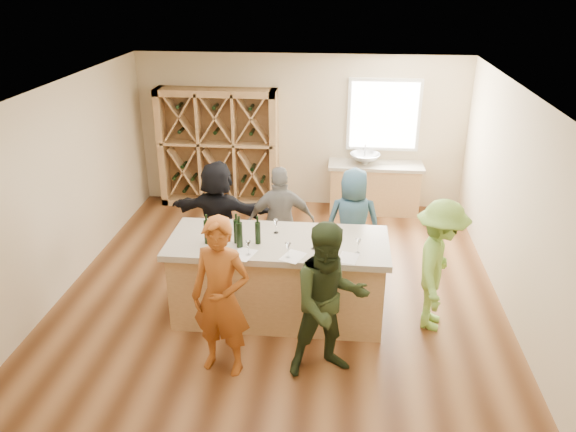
# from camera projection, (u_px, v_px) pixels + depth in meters

# --- Properties ---
(floor) EXTENTS (6.00, 7.00, 0.10)m
(floor) POSITION_uv_depth(u_px,v_px,m) (279.00, 301.00, 7.73)
(floor) COLOR brown
(floor) RESTS_ON ground
(ceiling) EXTENTS (6.00, 7.00, 0.10)m
(ceiling) POSITION_uv_depth(u_px,v_px,m) (278.00, 90.00, 6.56)
(ceiling) COLOR white
(ceiling) RESTS_ON ground
(wall_back) EXTENTS (6.00, 0.10, 2.80)m
(wall_back) POSITION_uv_depth(u_px,v_px,m) (300.00, 131.00, 10.38)
(wall_back) COLOR beige
(wall_back) RESTS_ON ground
(wall_front) EXTENTS (6.00, 0.10, 2.80)m
(wall_front) POSITION_uv_depth(u_px,v_px,m) (221.00, 398.00, 3.91)
(wall_front) COLOR beige
(wall_front) RESTS_ON ground
(wall_left) EXTENTS (0.10, 7.00, 2.80)m
(wall_left) POSITION_uv_depth(u_px,v_px,m) (50.00, 195.00, 7.42)
(wall_left) COLOR beige
(wall_left) RESTS_ON ground
(wall_right) EXTENTS (0.10, 7.00, 2.80)m
(wall_right) POSITION_uv_depth(u_px,v_px,m) (526.00, 213.00, 6.87)
(wall_right) COLOR beige
(wall_right) RESTS_ON ground
(window_frame) EXTENTS (1.30, 0.06, 1.30)m
(window_frame) POSITION_uv_depth(u_px,v_px,m) (384.00, 115.00, 10.03)
(window_frame) COLOR white
(window_frame) RESTS_ON wall_back
(window_pane) EXTENTS (1.18, 0.01, 1.18)m
(window_pane) POSITION_uv_depth(u_px,v_px,m) (384.00, 116.00, 9.99)
(window_pane) COLOR white
(window_pane) RESTS_ON wall_back
(wine_rack) EXTENTS (2.20, 0.45, 2.20)m
(wine_rack) POSITION_uv_depth(u_px,v_px,m) (218.00, 148.00, 10.38)
(wine_rack) COLOR tan
(wine_rack) RESTS_ON floor
(back_counter_base) EXTENTS (1.60, 0.58, 0.86)m
(back_counter_base) POSITION_uv_depth(u_px,v_px,m) (374.00, 189.00, 10.32)
(back_counter_base) COLOR tan
(back_counter_base) RESTS_ON floor
(back_counter_top) EXTENTS (1.70, 0.62, 0.06)m
(back_counter_top) POSITION_uv_depth(u_px,v_px,m) (376.00, 165.00, 10.14)
(back_counter_top) COLOR #AFA48F
(back_counter_top) RESTS_ON back_counter_base
(sink) EXTENTS (0.54, 0.54, 0.19)m
(sink) POSITION_uv_depth(u_px,v_px,m) (365.00, 159.00, 10.10)
(sink) COLOR silver
(sink) RESTS_ON back_counter_top
(faucet) EXTENTS (0.02, 0.02, 0.30)m
(faucet) POSITION_uv_depth(u_px,v_px,m) (365.00, 153.00, 10.25)
(faucet) COLOR silver
(faucet) RESTS_ON back_counter_top
(tasting_counter_base) EXTENTS (2.60, 1.00, 1.00)m
(tasting_counter_base) POSITION_uv_depth(u_px,v_px,m) (279.00, 281.00, 7.15)
(tasting_counter_base) COLOR tan
(tasting_counter_base) RESTS_ON floor
(tasting_counter_top) EXTENTS (2.72, 1.12, 0.08)m
(tasting_counter_top) POSITION_uv_depth(u_px,v_px,m) (278.00, 243.00, 6.94)
(tasting_counter_top) COLOR #AFA48F
(tasting_counter_top) RESTS_ON tasting_counter_base
(wine_bottle_a) EXTENTS (0.10, 0.10, 0.30)m
(wine_bottle_a) POSITION_uv_depth(u_px,v_px,m) (207.00, 232.00, 6.79)
(wine_bottle_a) COLOR black
(wine_bottle_a) RESTS_ON tasting_counter_top
(wine_bottle_b) EXTENTS (0.08, 0.08, 0.27)m
(wine_bottle_b) POSITION_uv_depth(u_px,v_px,m) (217.00, 238.00, 6.68)
(wine_bottle_b) COLOR black
(wine_bottle_b) RESTS_ON tasting_counter_top
(wine_bottle_c) EXTENTS (0.09, 0.09, 0.30)m
(wine_bottle_c) POSITION_uv_depth(u_px,v_px,m) (237.00, 231.00, 6.79)
(wine_bottle_c) COLOR black
(wine_bottle_c) RESTS_ON tasting_counter_top
(wine_bottle_d) EXTENTS (0.10, 0.10, 0.32)m
(wine_bottle_d) POSITION_uv_depth(u_px,v_px,m) (239.00, 235.00, 6.69)
(wine_bottle_d) COLOR black
(wine_bottle_d) RESTS_ON tasting_counter_top
(wine_bottle_e) EXTENTS (0.08, 0.08, 0.28)m
(wine_bottle_e) POSITION_uv_depth(u_px,v_px,m) (258.00, 233.00, 6.78)
(wine_bottle_e) COLOR black
(wine_bottle_e) RESTS_ON tasting_counter_top
(wine_glass_a) EXTENTS (0.08, 0.08, 0.18)m
(wine_glass_a) POSITION_uv_depth(u_px,v_px,m) (248.00, 248.00, 6.52)
(wine_glass_a) COLOR white
(wine_glass_a) RESTS_ON tasting_counter_top
(wine_glass_b) EXTENTS (0.09, 0.09, 0.19)m
(wine_glass_b) POSITION_uv_depth(u_px,v_px,m) (288.00, 250.00, 6.46)
(wine_glass_b) COLOR white
(wine_glass_b) RESTS_ON tasting_counter_top
(wine_glass_c) EXTENTS (0.08, 0.08, 0.18)m
(wine_glass_c) POSITION_uv_depth(u_px,v_px,m) (332.00, 254.00, 6.39)
(wine_glass_c) COLOR white
(wine_glass_c) RESTS_ON tasting_counter_top
(wine_glass_d) EXTENTS (0.07, 0.07, 0.18)m
(wine_glass_d) POSITION_uv_depth(u_px,v_px,m) (314.00, 242.00, 6.67)
(wine_glass_d) COLOR white
(wine_glass_d) RESTS_ON tasting_counter_top
(wine_glass_e) EXTENTS (0.08, 0.08, 0.18)m
(wine_glass_e) POSITION_uv_depth(u_px,v_px,m) (358.00, 246.00, 6.56)
(wine_glass_e) COLOR white
(wine_glass_e) RESTS_ON tasting_counter_top
(tasting_menu_a) EXTENTS (0.32, 0.38, 0.00)m
(tasting_menu_a) POSITION_uv_depth(u_px,v_px,m) (243.00, 254.00, 6.57)
(tasting_menu_a) COLOR white
(tasting_menu_a) RESTS_ON tasting_counter_top
(tasting_menu_b) EXTENTS (0.33, 0.37, 0.00)m
(tasting_menu_b) POSITION_uv_depth(u_px,v_px,m) (293.00, 256.00, 6.52)
(tasting_menu_b) COLOR white
(tasting_menu_b) RESTS_ON tasting_counter_top
(tasting_menu_c) EXTENTS (0.27, 0.33, 0.00)m
(tasting_menu_c) POSITION_uv_depth(u_px,v_px,m) (348.00, 258.00, 6.49)
(tasting_menu_c) COLOR white
(tasting_menu_c) RESTS_ON tasting_counter_top
(person_near_left) EXTENTS (0.76, 0.62, 1.84)m
(person_near_left) POSITION_uv_depth(u_px,v_px,m) (221.00, 298.00, 6.00)
(person_near_left) COLOR #994C19
(person_near_left) RESTS_ON floor
(person_near_right) EXTENTS (0.98, 0.74, 1.80)m
(person_near_right) POSITION_uv_depth(u_px,v_px,m) (329.00, 301.00, 5.97)
(person_near_right) COLOR #263319
(person_near_right) RESTS_ON floor
(person_server) EXTENTS (0.75, 1.18, 1.69)m
(person_server) POSITION_uv_depth(u_px,v_px,m) (439.00, 266.00, 6.80)
(person_server) COLOR #8CC64C
(person_server) RESTS_ON floor
(person_far_mid) EXTENTS (1.04, 0.65, 1.66)m
(person_far_mid) POSITION_uv_depth(u_px,v_px,m) (281.00, 223.00, 8.00)
(person_far_mid) COLOR slate
(person_far_mid) RESTS_ON floor
(person_far_right) EXTENTS (0.80, 0.54, 1.61)m
(person_far_right) POSITION_uv_depth(u_px,v_px,m) (353.00, 223.00, 8.05)
(person_far_right) COLOR #335972
(person_far_right) RESTS_ON floor
(person_far_left) EXTENTS (1.60, 0.73, 1.66)m
(person_far_left) POSITION_uv_depth(u_px,v_px,m) (219.00, 215.00, 8.23)
(person_far_left) COLOR black
(person_far_left) RESTS_ON floor
(wine_glass_f) EXTENTS (0.07, 0.07, 0.18)m
(wine_glass_f) POSITION_uv_depth(u_px,v_px,m) (276.00, 226.00, 7.07)
(wine_glass_f) COLOR white
(wine_glass_f) RESTS_ON tasting_counter_top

